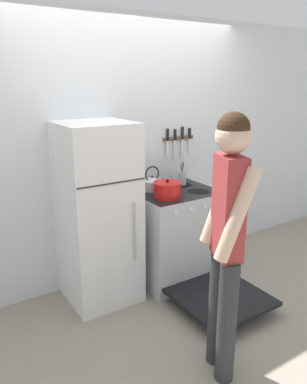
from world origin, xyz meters
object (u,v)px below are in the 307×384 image
object	(u,v)px
refrigerator	(98,215)
utensil_jar	(182,177)
dutch_oven_pot	(167,190)
tea_kettle	(152,183)
stove_range	(176,236)
person	(227,235)

from	to	relation	value
refrigerator	utensil_jar	bearing A→B (deg)	5.69
dutch_oven_pot	tea_kettle	size ratio (longest dim) A/B	1.16
stove_range	utensil_jar	world-z (taller)	utensil_jar
refrigerator	tea_kettle	size ratio (longest dim) A/B	6.21
utensil_jar	refrigerator	bearing A→B (deg)	-174.31
utensil_jar	stove_range	bearing A→B (deg)	-137.25
refrigerator	utensil_jar	world-z (taller)	refrigerator
refrigerator	utensil_jar	distance (m)	1.01
utensil_jar	tea_kettle	bearing A→B (deg)	-178.86
tea_kettle	person	distance (m)	1.43
stove_range	dutch_oven_pot	distance (m)	0.57
refrigerator	stove_range	size ratio (longest dim) A/B	1.13
tea_kettle	person	xyz separation A→B (m)	(-0.33, -1.39, 0.03)
stove_range	utensil_jar	distance (m)	0.60
person	tea_kettle	bearing A→B (deg)	8.33
stove_range	utensil_jar	size ratio (longest dim) A/B	5.85
dutch_oven_pot	utensil_jar	bearing A→B (deg)	36.94
utensil_jar	dutch_oven_pot	bearing A→B (deg)	-143.06
tea_kettle	stove_range	bearing A→B (deg)	-46.79
stove_range	tea_kettle	distance (m)	0.58
dutch_oven_pot	utensil_jar	world-z (taller)	utensil_jar
person	refrigerator	bearing A→B (deg)	34.44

